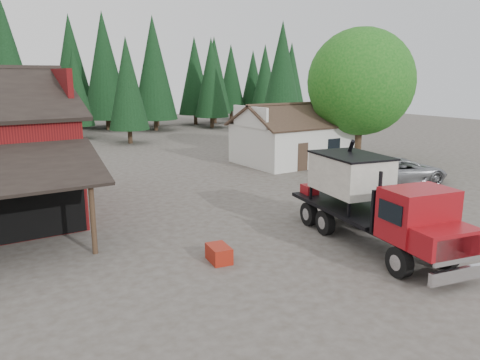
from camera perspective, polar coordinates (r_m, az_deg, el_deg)
ground at (r=19.43m, az=0.79°, el=-7.53°), size 120.00×120.00×0.00m
farmhouse at (r=36.78m, az=6.42°, el=4.73°), size 8.60×6.42×4.65m
deciduous_tree at (r=37.00m, az=14.53°, el=11.05°), size 8.00×8.00×10.20m
conifer_backdrop at (r=58.43m, az=-22.84°, el=5.11°), size 76.00×16.00×16.00m
near_pine_b at (r=47.95m, az=-13.56°, el=11.36°), size 3.96×3.96×10.40m
near_pine_c at (r=52.21m, az=5.16°, el=12.84°), size 4.84×4.84×12.40m
near_pine_d at (r=49.53m, az=-26.49°, el=12.19°), size 5.28×5.28×13.40m
feed_truck at (r=19.28m, az=15.81°, el=-2.32°), size 4.04×9.19×4.02m
silver_car at (r=31.08m, az=18.97°, el=1.08°), size 6.45×4.12×1.65m
equip_box at (r=17.40m, az=-2.59°, el=-8.96°), size 0.86×1.20×0.60m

